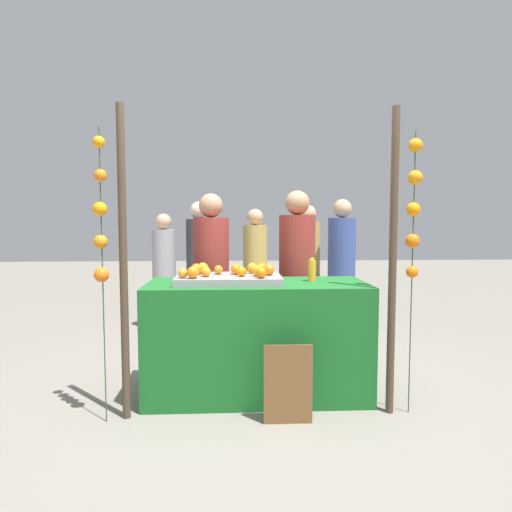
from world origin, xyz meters
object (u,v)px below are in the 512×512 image
Objects in this scene: juice_bottle at (312,270)px; vendor_left at (211,288)px; chalkboard_sign at (288,385)px; orange_1 at (242,272)px; vendor_right at (297,287)px; orange_0 at (257,271)px; stall_counter at (257,339)px.

vendor_left is (-0.84, 0.61, -0.23)m from juice_bottle.
chalkboard_sign is 0.35× the size of vendor_left.
orange_1 is 0.05× the size of vendor_right.
orange_0 is 0.05× the size of vendor_left.
orange_1 is 0.92m from vendor_right.
stall_counter is at bearing 108.43° from chalkboard_sign.
vendor_right is (0.41, 0.70, -0.23)m from orange_0.
orange_0 reaches higher than chalkboard_sign.
vendor_left reaches higher than stall_counter.
orange_1 is 0.13× the size of chalkboard_sign.
chalkboard_sign is (0.31, -0.47, -0.74)m from orange_1.
stall_counter is at bearing 88.73° from orange_0.
vendor_left reaches higher than orange_1.
juice_bottle is 0.99m from chalkboard_sign.
orange_0 is 1.13× the size of orange_1.
stall_counter reaches higher than chalkboard_sign.
orange_1 reaches higher than stall_counter.
orange_0 is at bearing 4.29° from orange_1.
juice_bottle is (0.45, 0.13, -0.01)m from orange_0.
juice_bottle is 0.11× the size of vendor_right.
vendor_left is (-0.39, 0.67, 0.31)m from stall_counter.
orange_1 is 0.93m from chalkboard_sign.
vendor_right reaches higher than juice_bottle.
orange_0 is at bearing -62.43° from vendor_left.
stall_counter is 3.07× the size of chalkboard_sign.
vendor_left is at bearing 120.28° from stall_counter.
vendor_left is at bearing 176.69° from vendor_right.
juice_bottle is 1.07m from vendor_left.
vendor_right is at bearing -3.31° from vendor_left.
vendor_right is (-0.05, 0.57, -0.22)m from juice_bottle.
vendor_left is 0.80m from vendor_right.
vendor_right is (0.53, 0.71, -0.23)m from orange_1.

